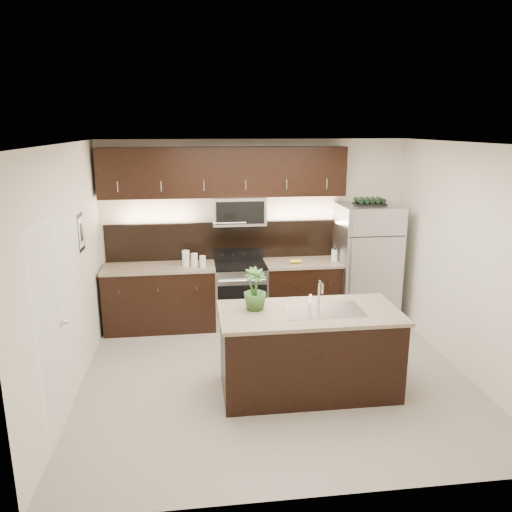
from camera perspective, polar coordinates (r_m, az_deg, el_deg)
The scene contains 12 objects.
ground at distance 6.08m, azimuth 2.22°, elevation -13.61°, with size 4.50×4.50×0.00m, color gray.
room_walls at distance 5.43m, azimuth 1.30°, elevation 2.08°, with size 4.52×4.02×2.71m.
counter_run at distance 7.39m, azimuth -3.40°, elevation -4.42°, with size 3.51×0.65×0.94m.
upper_fixtures at distance 7.17m, azimuth -3.47°, elevation 8.69°, with size 3.49×0.40×1.66m.
island at distance 5.63m, azimuth 6.03°, elevation -10.73°, with size 1.96×0.96×0.94m.
sink_faucet at distance 5.49m, azimuth 7.68°, elevation -5.99°, with size 0.84×0.50×0.28m.
refrigerator at distance 7.63m, azimuth 12.47°, elevation -0.87°, with size 0.85×0.77×1.77m, color #B2B2B7.
wine_rack at distance 7.44m, azimuth 12.87°, elevation 6.08°, with size 0.44×0.27×0.10m.
plant at distance 5.40m, azimuth -0.12°, elevation -3.80°, with size 0.26×0.26×0.46m, color #2A5020.
canisters at distance 7.13m, azimuth -7.30°, elevation -0.41°, with size 0.33×0.17×0.23m.
french_press at distance 7.45m, azimuth 8.95°, elevation 0.17°, with size 0.09×0.09×0.27m.
bananas at distance 7.29m, azimuth 4.15°, elevation -0.59°, with size 0.18×0.14×0.06m, color gold.
Camera 1 is at (-0.90, -5.28, 2.87)m, focal length 35.00 mm.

